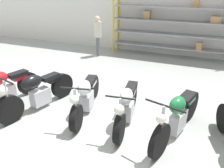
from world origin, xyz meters
The scene contains 9 objects.
ground_plane centered at (0.00, 0.00, 0.00)m, with size 30.00×30.00×0.00m, color #9EA3A0.
back_wall centered at (0.00, 5.75, 1.80)m, with size 30.00×0.08×3.60m.
shelving_rack centered at (0.74, 5.39, 1.26)m, with size 5.03×0.63×2.36m.
motorcycle_red centered at (-2.67, -0.36, 0.49)m, with size 0.78×1.96×1.02m.
motorcycle_black centered at (-1.70, -0.23, 0.46)m, with size 0.78×2.17×1.03m.
motorcycle_white centered at (-0.56, 0.13, 0.42)m, with size 0.75×2.10×0.97m.
motorcycle_silver centered at (0.49, 0.08, 0.42)m, with size 0.58×2.02×0.96m.
motorcycle_green centered at (1.58, -0.02, 0.46)m, with size 0.90×2.16×1.04m.
person_browsing centered at (-2.27, 4.36, 0.97)m, with size 0.43×0.43×1.65m.
Camera 1 is at (1.75, -3.89, 2.83)m, focal length 35.00 mm.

